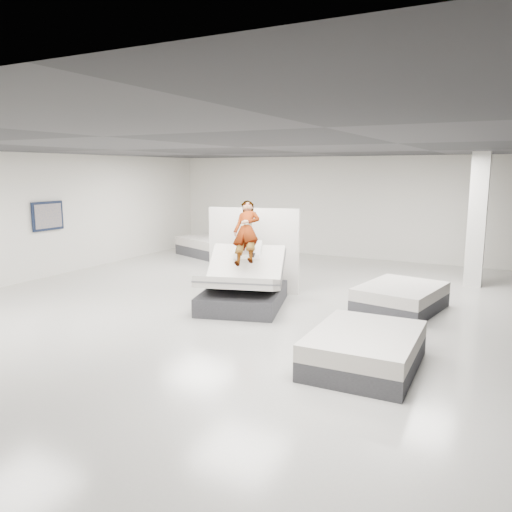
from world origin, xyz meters
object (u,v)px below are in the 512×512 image
object	(u,v)px
hero_bed	(243,287)
column	(477,220)
person	(246,244)
remote	(253,255)
wall_poster	(48,216)
flat_bed_left_far	(213,246)
flat_bed_right_near	(364,350)
divider_panel	(253,250)
flat_bed_right_far	(400,298)

from	to	relation	value
hero_bed	column	bearing A→B (deg)	46.42
hero_bed	person	bearing A→B (deg)	106.10
remote	wall_poster	xyz separation A→B (m)	(-6.12, 0.21, 0.52)
hero_bed	flat_bed_left_far	bearing A→B (deg)	127.74
column	flat_bed_left_far	bearing A→B (deg)	174.31
hero_bed	flat_bed_right_near	xyz separation A→B (m)	(3.07, -2.00, -0.14)
remote	flat_bed_right_near	xyz separation A→B (m)	(2.86, -2.04, -0.83)
divider_panel	flat_bed_left_far	xyz separation A→B (m)	(-3.47, 3.77, -0.67)
hero_bed	flat_bed_right_far	size ratio (longest dim) A/B	1.17
flat_bed_right_near	flat_bed_left_far	world-z (taller)	flat_bed_left_far
remote	divider_panel	xyz separation A→B (m)	(-0.64, 1.22, -0.12)
hero_bed	flat_bed_left_far	world-z (taller)	hero_bed
flat_bed_right_far	wall_poster	distance (m)	8.97
remote	flat_bed_left_far	bearing A→B (deg)	113.37
hero_bed	wall_poster	bearing A→B (deg)	177.65
remote	person	bearing A→B (deg)	122.15
hero_bed	remote	distance (m)	0.72
remote	flat_bed_right_far	world-z (taller)	remote
column	person	bearing A→B (deg)	-136.40
person	divider_panel	world-z (taller)	divider_panel
flat_bed_right_far	column	world-z (taller)	column
remote	divider_panel	distance (m)	1.38
divider_panel	flat_bed_left_far	size ratio (longest dim) A/B	0.82
person	flat_bed_right_far	xyz separation A→B (m)	(3.01, 0.92, -1.01)
divider_panel	flat_bed_left_far	distance (m)	5.17
divider_panel	flat_bed_right_far	bearing A→B (deg)	-11.34
hero_bed	flat_bed_right_near	distance (m)	3.67
person	remote	distance (m)	0.45
flat_bed_left_far	hero_bed	bearing A→B (deg)	-52.26
hero_bed	flat_bed_right_near	world-z (taller)	hero_bed
person	column	world-z (taller)	column
flat_bed_left_far	wall_poster	size ratio (longest dim) A/B	2.73
column	divider_panel	bearing A→B (deg)	-146.19
person	wall_poster	bearing A→B (deg)	164.59
remote	wall_poster	bearing A→B (deg)	161.98
divider_panel	flat_bed_right_near	distance (m)	4.83
divider_panel	flat_bed_right_far	xyz separation A→B (m)	(3.34, -0.02, -0.71)
flat_bed_right_near	flat_bed_left_far	xyz separation A→B (m)	(-6.97, 7.03, 0.03)
flat_bed_right_far	flat_bed_left_far	distance (m)	7.80
flat_bed_right_near	divider_panel	bearing A→B (deg)	137.02
hero_bed	column	size ratio (longest dim) A/B	0.75
person	flat_bed_left_far	xyz separation A→B (m)	(-3.80, 4.72, -0.96)
divider_panel	flat_bed_right_far	size ratio (longest dim) A/B	1.03
divider_panel	remote	bearing A→B (deg)	-73.24
person	remote	world-z (taller)	person
divider_panel	wall_poster	distance (m)	5.60
flat_bed_right_far	person	bearing A→B (deg)	-162.99
column	flat_bed_right_far	bearing A→B (deg)	-110.37
divider_panel	flat_bed_left_far	bearing A→B (deg)	121.68
person	divider_panel	size ratio (longest dim) A/B	0.74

